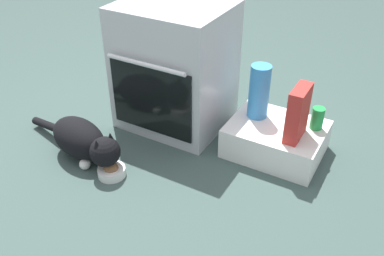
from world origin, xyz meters
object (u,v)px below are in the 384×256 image
at_px(soda_can, 317,118).
at_px(oven, 175,67).
at_px(pantry_cabinet, 276,139).
at_px(food_bowl, 112,171).
at_px(water_bottle, 259,92).
at_px(cat, 83,140).
at_px(cereal_box, 298,113).

bearing_deg(soda_can, oven, -175.04).
distance_m(pantry_cabinet, food_bowl, 0.89).
bearing_deg(food_bowl, water_bottle, 51.23).
bearing_deg(water_bottle, cat, -140.52).
distance_m(pantry_cabinet, cereal_box, 0.26).
distance_m(cat, water_bottle, 0.97).
height_order(cat, water_bottle, water_bottle).
xyz_separation_m(food_bowl, cat, (-0.21, 0.04, 0.09)).
relative_size(food_bowl, cereal_box, 0.51).
bearing_deg(food_bowl, soda_can, 39.28).
relative_size(oven, food_bowl, 5.06).
height_order(food_bowl, cat, cat).
bearing_deg(water_bottle, food_bowl, -128.77).
bearing_deg(cat, water_bottle, 50.98).
bearing_deg(cat, food_bowl, -0.00).
bearing_deg(pantry_cabinet, oven, 179.16).
distance_m(oven, pantry_cabinet, 0.70).
bearing_deg(water_bottle, soda_can, 6.82).
relative_size(food_bowl, soda_can, 1.19).
relative_size(oven, soda_can, 6.03).
height_order(water_bottle, cereal_box, water_bottle).
bearing_deg(cereal_box, water_bottle, 158.31).
distance_m(oven, soda_can, 0.84).
distance_m(cat, soda_can, 1.23).
relative_size(cat, soda_can, 6.21).
bearing_deg(oven, pantry_cabinet, -0.84).
height_order(food_bowl, cereal_box, cereal_box).
distance_m(food_bowl, cat, 0.24).
bearing_deg(oven, water_bottle, 3.79).
bearing_deg(water_bottle, cereal_box, -21.69).
xyz_separation_m(oven, cereal_box, (0.75, -0.06, -0.05)).
bearing_deg(soda_can, food_bowl, -140.72).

